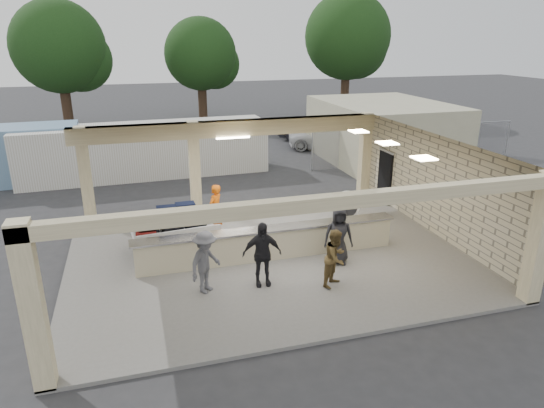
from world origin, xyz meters
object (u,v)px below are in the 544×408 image
object	(u,v)px
passenger_c	(205,262)
car_dark	(315,130)
passenger_b	(262,254)
luggage_cart	(173,226)
passenger_d	(338,236)
car_white_b	(373,132)
car_white_a	(327,138)
container_white	(146,150)
baggage_counter	(269,243)
drum_fan	(347,205)
passenger_a	(336,258)
baggage_handler	(215,210)

from	to	relation	value
passenger_c	car_dark	bearing A→B (deg)	17.15
passenger_b	car_dark	bearing A→B (deg)	69.43
luggage_cart	passenger_d	bearing A→B (deg)	-32.56
passenger_d	car_white_b	world-z (taller)	passenger_d
car_white_a	container_white	distance (m)	11.31
luggage_cart	passenger_c	distance (m)	2.97
car_white_a	passenger_c	bearing A→B (deg)	164.17
passenger_c	container_white	world-z (taller)	container_white
baggage_counter	car_white_b	bearing A→B (deg)	52.61
drum_fan	passenger_d	distance (m)	3.69
passenger_d	car_white_a	bearing A→B (deg)	82.05
baggage_counter	passenger_a	xyz separation A→B (m)	(1.27, -2.16, 0.32)
passenger_a	car_dark	size ratio (longest dim) A/B	0.35
baggage_counter	car_dark	distance (m)	17.92
drum_fan	passenger_c	distance (m)	6.99
baggage_counter	car_white_b	distance (m)	18.16
passenger_b	car_white_b	world-z (taller)	passenger_b
luggage_cart	container_white	bearing A→B (deg)	86.10
baggage_counter	luggage_cart	world-z (taller)	luggage_cart
baggage_handler	passenger_a	xyz separation A→B (m)	(2.50, -4.49, -0.08)
baggage_counter	passenger_a	distance (m)	2.53
car_white_a	container_white	world-z (taller)	container_white
baggage_handler	passenger_a	world-z (taller)	baggage_handler
drum_fan	car_white_a	bearing A→B (deg)	108.83
car_white_a	car_dark	size ratio (longest dim) A/B	0.99
passenger_b	car_dark	size ratio (longest dim) A/B	0.40
passenger_d	car_dark	xyz separation A→B (m)	(5.86, 17.08, -0.22)
baggage_counter	car_white_a	size ratio (longest dim) A/B	1.81
car_white_b	luggage_cart	bearing A→B (deg)	138.62
passenger_a	passenger_c	size ratio (longest dim) A/B	0.94
baggage_counter	baggage_handler	xyz separation A→B (m)	(-1.23, 2.33, 0.40)
drum_fan	baggage_handler	distance (m)	4.89
passenger_d	car_white_a	distance (m)	16.14
passenger_a	car_white_b	bearing A→B (deg)	20.77
drum_fan	baggage_handler	bearing A→B (deg)	-142.45
baggage_counter	passenger_c	xyz separation A→B (m)	(-2.17, -1.54, 0.38)
baggage_handler	passenger_c	world-z (taller)	baggage_handler
baggage_counter	drum_fan	size ratio (longest dim) A/B	7.52
baggage_counter	car_white_a	world-z (taller)	car_white_a
car_white_b	container_white	world-z (taller)	container_white
passenger_d	container_white	size ratio (longest dim) A/B	0.15
passenger_c	container_white	size ratio (longest dim) A/B	0.15
passenger_d	car_dark	distance (m)	18.06
baggage_counter	drum_fan	distance (m)	4.32
drum_fan	passenger_b	world-z (taller)	passenger_b
passenger_b	car_dark	distance (m)	19.63
passenger_d	container_white	world-z (taller)	container_white
passenger_a	car_white_a	xyz separation A→B (m)	(6.45, 16.28, -0.26)
baggage_handler	car_white_b	bearing A→B (deg)	177.88
car_white_a	container_white	size ratio (longest dim) A/B	0.38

